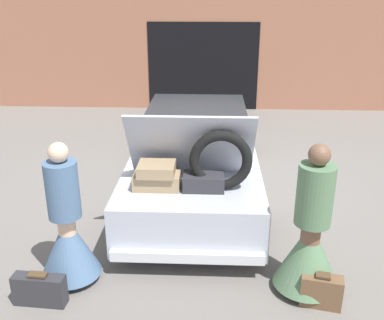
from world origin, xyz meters
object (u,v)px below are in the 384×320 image
Objects in this scene: person_right at (310,242)px; suitcase_beside_left_person at (40,290)px; car at (196,150)px; person_left at (68,234)px; suitcase_beside_right_person at (321,291)px.

suitcase_beside_left_person is (-2.76, -0.36, -0.42)m from person_right.
person_right is (1.28, -2.74, 0.01)m from car.
car is at bearing 23.50° from person_right.
person_right is at bearing 82.26° from person_left.
car is at bearing 64.52° from suitcase_beside_left_person.
person_left is 2.56m from person_right.
suitcase_beside_right_person reaches higher than suitcase_beside_left_person.
suitcase_beside_right_person is (2.67, -0.33, -0.40)m from person_left.
car is 9.63× the size of suitcase_beside_left_person.
suitcase_beside_left_person is 1.25× the size of suitcase_beside_right_person.
car is at bearing 114.79° from suitcase_beside_right_person.
person_left is at bearing 86.82° from person_right.
person_right is at bearing 7.46° from suitcase_beside_left_person.
suitcase_beside_right_person is (2.86, 0.11, 0.01)m from suitcase_beside_left_person.
car is 3.03m from person_right.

